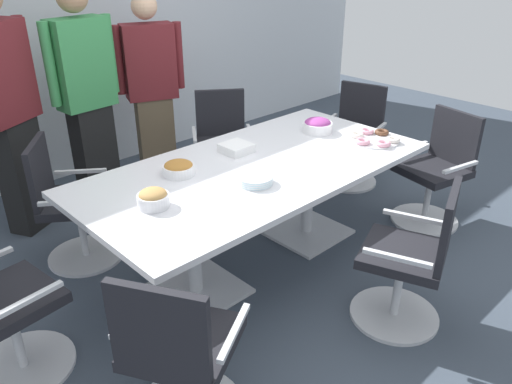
{
  "coord_description": "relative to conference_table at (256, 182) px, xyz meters",
  "views": [
    {
      "loc": [
        -2.14,
        -2.24,
        2.1
      ],
      "look_at": [
        0.0,
        0.0,
        0.55
      ],
      "focal_mm": 35.58,
      "sensor_mm": 36.0,
      "label": 1
    }
  ],
  "objects": [
    {
      "name": "office_chair_1",
      "position": [
        -1.21,
        -0.77,
        -0.22
      ],
      "size": [
        0.74,
        0.74,
        0.91
      ],
      "rotation": [
        0.0,
        0.0,
        -1.05
      ],
      "color": "silver",
      "rests_on": "ground"
    },
    {
      "name": "office_chair_6",
      "position": [
        -0.92,
        0.92,
        -0.22
      ],
      "size": [
        0.75,
        0.75,
        0.91
      ],
      "rotation": [
        0.0,
        0.0,
        -2.2
      ],
      "color": "silver",
      "rests_on": "ground"
    },
    {
      "name": "person_standing_1",
      "position": [
        -0.36,
        1.6,
        0.34
      ],
      "size": [
        0.61,
        0.26,
        1.84
      ],
      "rotation": [
        0.0,
        0.0,
        -3.05
      ],
      "color": "black",
      "rests_on": "ground"
    },
    {
      "name": "person_standing_2",
      "position": [
        0.28,
        1.65,
        0.26
      ],
      "size": [
        0.6,
        0.36,
        1.71
      ],
      "rotation": [
        0.0,
        0.0,
        -3.51
      ],
      "color": "brown",
      "rests_on": "ground"
    },
    {
      "name": "conference_table",
      "position": [
        0.0,
        0.0,
        0.0
      ],
      "size": [
        2.4,
        1.2,
        0.75
      ],
      "color": "silver",
      "rests_on": "ground"
    },
    {
      "name": "back_wall",
      "position": [
        0.0,
        2.4,
        0.77
      ],
      "size": [
        8.0,
        0.1,
        2.8
      ],
      "primitive_type": "cube",
      "color": "silver",
      "rests_on": "ground"
    },
    {
      "name": "donut_platter",
      "position": [
        0.95,
        -0.28,
        0.14
      ],
      "size": [
        0.38,
        0.37,
        0.04
      ],
      "color": "white",
      "rests_on": "conference_table"
    },
    {
      "name": "snack_bowl_pretzels",
      "position": [
        -0.46,
        0.23,
        0.17
      ],
      "size": [
        0.21,
        0.21,
        0.09
      ],
      "color": "white",
      "rests_on": "conference_table"
    },
    {
      "name": "snack_bowl_candy_mix",
      "position": [
        0.79,
        0.14,
        0.18
      ],
      "size": [
        0.23,
        0.23,
        0.11
      ],
      "color": "white",
      "rests_on": "conference_table"
    },
    {
      "name": "person_standing_0",
      "position": [
        -0.97,
        1.6,
        0.37
      ],
      "size": [
        0.58,
        0.4,
        1.88
      ],
      "rotation": [
        0.0,
        0.0,
        -2.65
      ],
      "color": "black",
      "rests_on": "ground"
    },
    {
      "name": "office_chair_2",
      "position": [
        0.2,
        -1.09,
        -0.22
      ],
      "size": [
        0.7,
        0.7,
        0.91
      ],
      "rotation": [
        0.0,
        0.0,
        0.36
      ],
      "color": "silver",
      "rests_on": "ground"
    },
    {
      "name": "office_chair_5",
      "position": [
        0.58,
        1.04,
        -0.22
      ],
      "size": [
        0.75,
        0.75,
        0.91
      ],
      "rotation": [
        0.0,
        0.0,
        -3.76
      ],
      "color": "silver",
      "rests_on": "ground"
    },
    {
      "name": "napkin_pile",
      "position": [
        0.06,
        0.27,
        0.15
      ],
      "size": [
        0.2,
        0.2,
        0.06
      ],
      "primitive_type": "cube",
      "color": "white",
      "rests_on": "conference_table"
    },
    {
      "name": "office_chair_3",
      "position": [
        1.45,
        -0.57,
        -0.22
      ],
      "size": [
        0.64,
        0.64,
        0.91
      ],
      "rotation": [
        0.0,
        0.0,
        1.35
      ],
      "color": "silver",
      "rests_on": "ground"
    },
    {
      "name": "office_chair_4",
      "position": [
        1.61,
        0.36,
        -0.22
      ],
      "size": [
        0.65,
        0.65,
        0.91
      ],
      "rotation": [
        0.0,
        0.0,
        -4.47
      ],
      "color": "silver",
      "rests_on": "ground"
    },
    {
      "name": "plate_stack",
      "position": [
        -0.2,
        -0.2,
        0.15
      ],
      "size": [
        0.22,
        0.22,
        0.05
      ],
      "color": "white",
      "rests_on": "conference_table"
    },
    {
      "name": "snack_bowl_cookies",
      "position": [
        -0.82,
        -0.02,
        0.18
      ],
      "size": [
        0.18,
        0.18,
        0.11
      ],
      "color": "white",
      "rests_on": "conference_table"
    },
    {
      "name": "ground_plane",
      "position": [
        0.0,
        0.0,
        -0.63
      ],
      "size": [
        10.0,
        10.0,
        0.01
      ],
      "primitive_type": "cube",
      "color": "#3D4754"
    }
  ]
}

